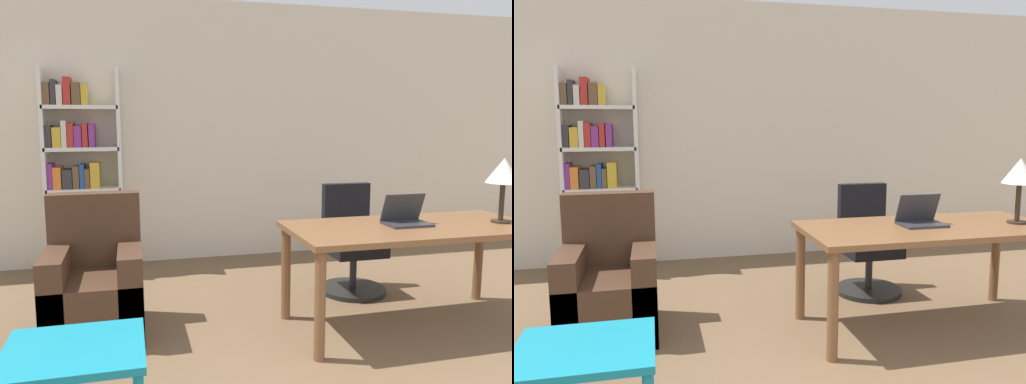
# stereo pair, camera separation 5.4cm
# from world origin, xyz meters

# --- Properties ---
(wall_back) EXTENTS (8.00, 0.06, 2.70)m
(wall_back) POSITION_xyz_m (0.00, 4.53, 1.35)
(wall_back) COLOR beige
(wall_back) RESTS_ON ground_plane
(desk) EXTENTS (1.79, 0.81, 0.74)m
(desk) POSITION_xyz_m (0.67, 2.33, 0.65)
(desk) COLOR brown
(desk) RESTS_ON ground_plane
(laptop) EXTENTS (0.31, 0.22, 0.22)m
(laptop) POSITION_xyz_m (0.62, 2.37, 0.79)
(laptop) COLOR #2D2D33
(laptop) RESTS_ON desk
(table_lamp) EXTENTS (0.25, 0.25, 0.47)m
(table_lamp) POSITION_xyz_m (1.34, 2.26, 1.11)
(table_lamp) COLOR #2D2319
(table_lamp) RESTS_ON desk
(office_chair) EXTENTS (0.57, 0.57, 0.93)m
(office_chair) POSITION_xyz_m (0.58, 3.14, 0.39)
(office_chair) COLOR black
(office_chair) RESTS_ON ground_plane
(side_table_blue) EXTENTS (0.61, 0.54, 0.48)m
(side_table_blue) POSITION_xyz_m (-1.54, 1.47, 0.41)
(side_table_blue) COLOR teal
(side_table_blue) RESTS_ON ground_plane
(armchair) EXTENTS (0.64, 0.70, 0.96)m
(armchair) POSITION_xyz_m (-1.53, 2.77, 0.31)
(armchair) COLOR #472D1E
(armchair) RESTS_ON ground_plane
(bookshelf) EXTENTS (0.72, 0.28, 1.98)m
(bookshelf) POSITION_xyz_m (-1.76, 4.34, 0.88)
(bookshelf) COLOR white
(bookshelf) RESTS_ON ground_plane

